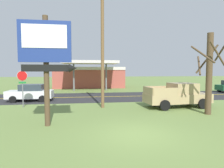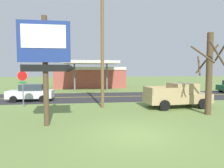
# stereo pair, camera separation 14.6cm
# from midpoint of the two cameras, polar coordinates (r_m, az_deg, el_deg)

# --- Properties ---
(ground_plane) EXTENTS (180.00, 180.00, 0.00)m
(ground_plane) POSITION_cam_midpoint_polar(r_m,az_deg,el_deg) (9.22, 7.37, -14.71)
(ground_plane) COLOR olive
(road_asphalt) EXTENTS (140.00, 8.00, 0.02)m
(road_asphalt) POSITION_cam_midpoint_polar(r_m,az_deg,el_deg) (21.75, -1.57, -3.81)
(road_asphalt) COLOR #2B2B2D
(road_asphalt) RESTS_ON ground
(road_centre_line) EXTENTS (126.00, 0.20, 0.01)m
(road_centre_line) POSITION_cam_midpoint_polar(r_m,az_deg,el_deg) (21.75, -1.57, -3.78)
(road_centre_line) COLOR gold
(road_centre_line) RESTS_ON road_asphalt
(motel_sign) EXTENTS (2.91, 0.54, 5.80)m
(motel_sign) POSITION_cam_midpoint_polar(r_m,az_deg,el_deg) (10.60, -18.72, 8.76)
(motel_sign) COLOR brown
(motel_sign) RESTS_ON ground
(stop_sign) EXTENTS (0.80, 0.08, 2.95)m
(stop_sign) POSITION_cam_midpoint_polar(r_m,az_deg,el_deg) (16.98, -24.86, 0.48)
(stop_sign) COLOR slate
(stop_sign) RESTS_ON ground
(utility_pole) EXTENTS (1.80, 0.26, 9.89)m
(utility_pole) POSITION_cam_midpoint_polar(r_m,az_deg,el_deg) (15.38, -2.62, 12.52)
(utility_pole) COLOR brown
(utility_pole) RESTS_ON ground
(bare_tree) EXTENTS (2.15, 2.08, 5.45)m
(bare_tree) POSITION_cam_midpoint_polar(r_m,az_deg,el_deg) (14.34, 27.23, 3.33)
(bare_tree) COLOR brown
(bare_tree) RESTS_ON ground
(gas_station) EXTENTS (12.00, 11.50, 4.40)m
(gas_station) POSITION_cam_midpoint_polar(r_m,az_deg,el_deg) (34.35, -6.41, 2.25)
(gas_station) COLOR #A84C42
(gas_station) RESTS_ON ground
(pickup_tan_parked_on_lawn) EXTENTS (5.33, 2.54, 1.96)m
(pickup_tan_parked_on_lawn) POSITION_cam_midpoint_polar(r_m,az_deg,el_deg) (16.33, 19.29, -3.24)
(pickup_tan_parked_on_lawn) COLOR tan
(pickup_tan_parked_on_lawn) RESTS_ON ground
(car_white_near_lane) EXTENTS (4.20, 2.00, 1.64)m
(car_white_near_lane) POSITION_cam_midpoint_polar(r_m,az_deg,el_deg) (20.24, -22.76, -2.36)
(car_white_near_lane) COLOR silver
(car_white_near_lane) RESTS_ON ground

